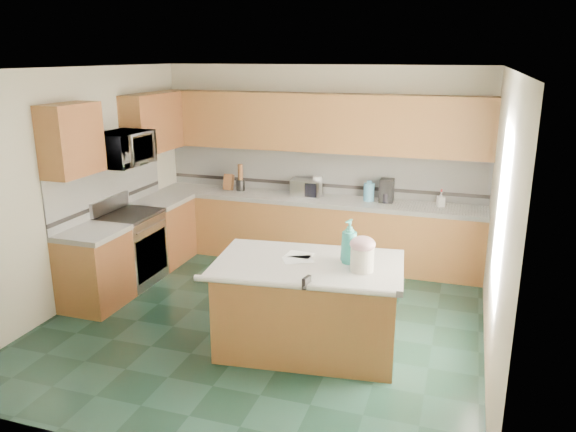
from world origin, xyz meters
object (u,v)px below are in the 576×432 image
(island_top, at_px, (309,265))
(knife_block, at_px, (229,182))
(island_base, at_px, (308,309))
(coffee_maker, at_px, (387,190))
(soap_bottle_island, at_px, (349,241))
(treat_jar, at_px, (362,259))
(toaster_oven, at_px, (306,188))

(island_top, height_order, knife_block, knife_block)
(island_base, xyz_separation_m, coffee_maker, (0.36, 2.52, 0.65))
(soap_bottle_island, bearing_deg, island_base, -150.93)
(island_base, distance_m, island_top, 0.46)
(coffee_maker, bearing_deg, knife_block, 179.52)
(island_top, xyz_separation_m, coffee_maker, (0.36, 2.52, 0.19))
(island_top, relative_size, knife_block, 7.73)
(soap_bottle_island, distance_m, coffee_maker, 2.42)
(coffee_maker, bearing_deg, island_top, -99.46)
(island_base, height_order, treat_jar, treat_jar)
(island_top, relative_size, soap_bottle_island, 4.19)
(treat_jar, xyz_separation_m, knife_block, (-2.46, 2.56, 0.00))
(knife_block, relative_size, toaster_oven, 0.57)
(treat_jar, height_order, knife_block, knife_block)
(island_base, xyz_separation_m, soap_bottle_island, (0.37, 0.10, 0.70))
(island_base, distance_m, coffee_maker, 2.62)
(coffee_maker, bearing_deg, soap_bottle_island, -91.13)
(island_top, distance_m, toaster_oven, 2.60)
(island_top, xyz_separation_m, soap_bottle_island, (0.37, 0.10, 0.24))
(treat_jar, bearing_deg, toaster_oven, 93.58)
(island_top, bearing_deg, soap_bottle_island, 8.28)
(knife_block, bearing_deg, toaster_oven, -1.94)
(soap_bottle_island, bearing_deg, island_top, -150.93)
(treat_jar, distance_m, soap_bottle_island, 0.25)
(island_base, xyz_separation_m, island_top, (0.00, 0.00, 0.46))
(island_top, relative_size, toaster_oven, 4.38)
(island_base, distance_m, treat_jar, 0.80)
(island_top, height_order, treat_jar, treat_jar)
(coffee_maker, bearing_deg, treat_jar, -87.63)
(toaster_oven, bearing_deg, island_base, -77.99)
(toaster_oven, xyz_separation_m, coffee_maker, (1.11, 0.03, 0.04))
(toaster_oven, distance_m, coffee_maker, 1.12)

